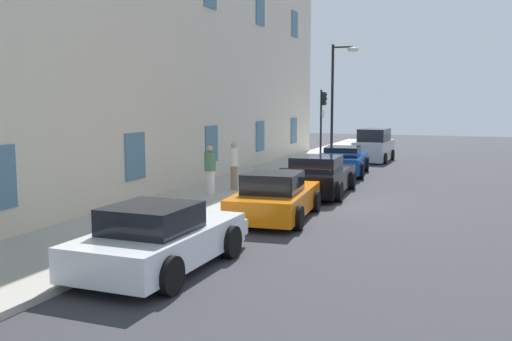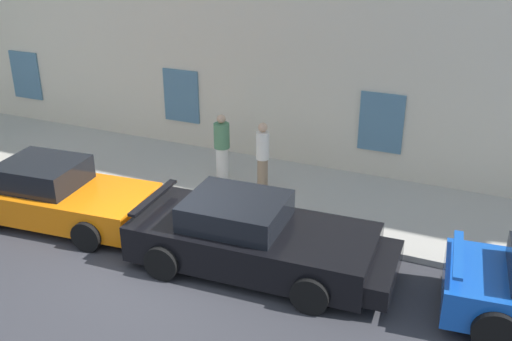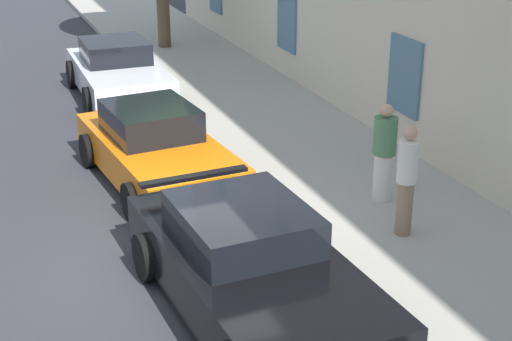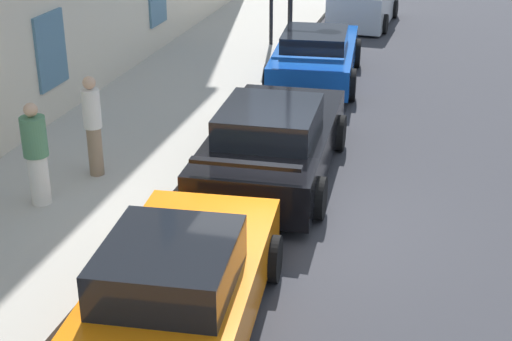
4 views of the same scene
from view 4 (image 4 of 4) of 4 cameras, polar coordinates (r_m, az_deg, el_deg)
ground_plane at (r=12.07m, az=2.41°, el=-3.61°), size 80.00×80.00×0.00m
sidewalk at (r=13.28m, az=-13.72°, el=-1.29°), size 60.00×3.55×0.14m
sportscar_yellow_flank at (r=9.38m, az=-5.62°, el=-8.31°), size 4.78×2.38×1.37m
sportscar_white_middle at (r=13.46m, az=1.40°, el=2.32°), size 5.17×2.40×1.40m
sportscar_tail_end at (r=18.86m, az=4.52°, el=8.62°), size 4.95×2.42×1.31m
pedestrian_admiring at (r=12.38m, az=-16.13°, el=1.22°), size 0.52×0.52×1.69m
pedestrian_strolling at (r=13.21m, az=-12.11°, el=3.39°), size 0.36×0.36×1.77m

